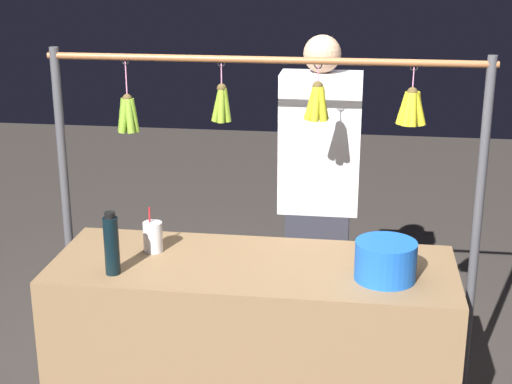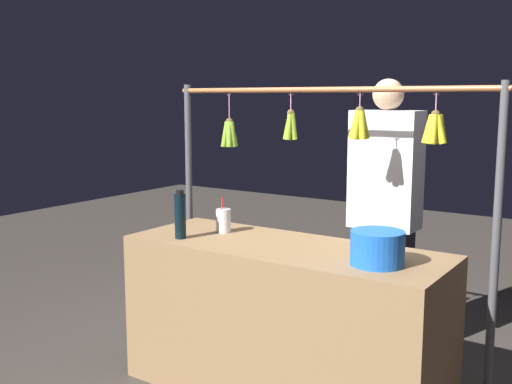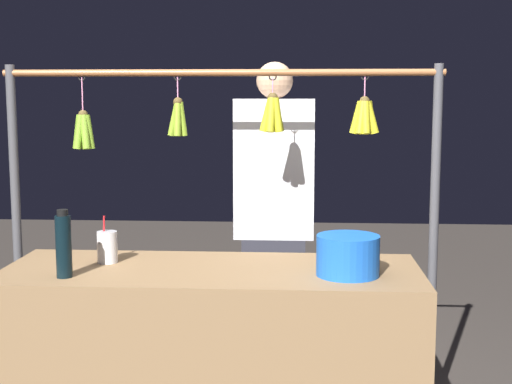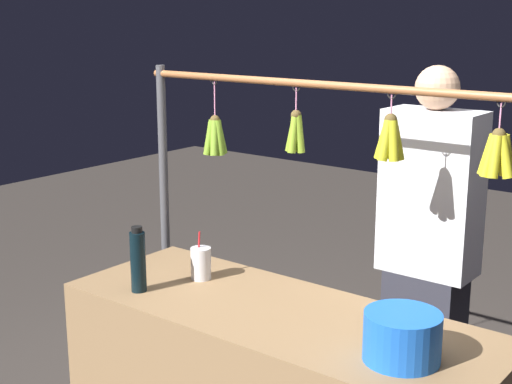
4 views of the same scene
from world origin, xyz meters
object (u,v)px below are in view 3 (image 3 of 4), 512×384
Objects in this scene: drink_cup at (107,247)px; blue_bucket at (348,255)px; water_bottle at (64,245)px; vendor_person at (274,230)px.

blue_bucket is at bearing 171.14° from drink_cup.
drink_cup is at bearing -111.46° from water_bottle.
drink_cup is 0.12× the size of vendor_person.
water_bottle is at bearing 5.15° from blue_bucket.
water_bottle is 1.08× the size of blue_bucket.
blue_bucket is 0.96m from vendor_person.
water_bottle reaches higher than drink_cup.
vendor_person is at bearing -133.80° from drink_cup.
vendor_person is (-0.81, -1.01, -0.12)m from water_bottle.
water_bottle is 1.30m from vendor_person.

